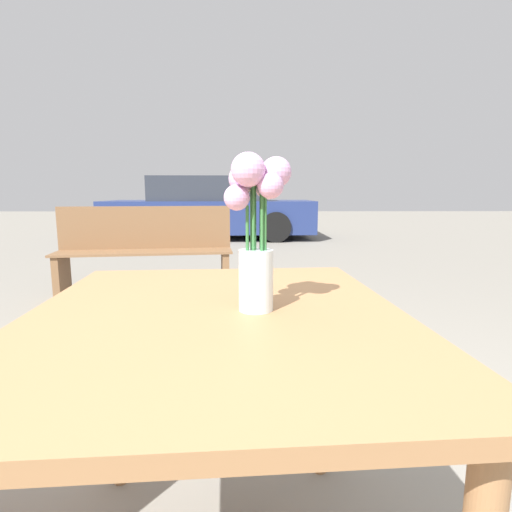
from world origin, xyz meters
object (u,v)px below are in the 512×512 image
object	(u,v)px
table_front	(217,353)
bench_near	(146,249)
flower_vase	(256,225)
parked_car	(210,209)

from	to	relation	value
table_front	bench_near	bearing A→B (deg)	107.71
table_front	flower_vase	distance (m)	0.30
table_front	flower_vase	xyz separation A→B (m)	(0.09, 0.01, 0.29)
parked_car	table_front	bearing A→B (deg)	-84.10
table_front	parked_car	bearing A→B (deg)	95.90
bench_near	parked_car	world-z (taller)	parked_car
flower_vase	bench_near	xyz separation A→B (m)	(-1.00, 2.84, -0.45)
flower_vase	bench_near	bearing A→B (deg)	109.32
flower_vase	parked_car	xyz separation A→B (m)	(-0.89, 7.77, -0.29)
parked_car	bench_near	bearing A→B (deg)	-91.23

